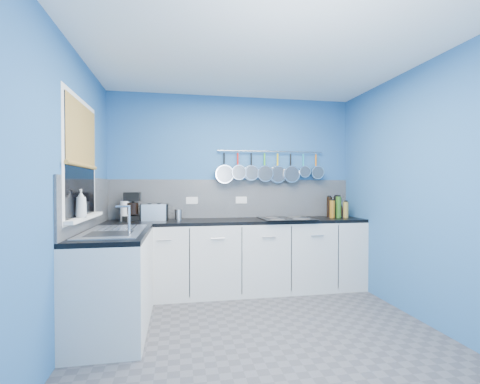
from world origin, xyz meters
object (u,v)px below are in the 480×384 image
object	(u,v)px
soap_bottle_b	(81,207)
paper_towel	(125,211)
coffee_maker	(132,207)
toaster	(154,212)
soap_bottle_a	(81,203)
canister	(178,215)
hob	(286,219)

from	to	relation	value
soap_bottle_b	paper_towel	size ratio (longest dim) A/B	0.72
coffee_maker	toaster	world-z (taller)	coffee_maker
soap_bottle_a	toaster	xyz separation A→B (m)	(0.52, 1.15, -0.17)
toaster	canister	distance (m)	0.29
paper_towel	coffee_maker	distance (m)	0.10
hob	soap_bottle_b	bearing A→B (deg)	-154.95
soap_bottle_a	canister	bearing A→B (deg)	55.17
canister	paper_towel	bearing A→B (deg)	-176.28
paper_towel	hob	bearing A→B (deg)	-3.06
coffee_maker	soap_bottle_b	bearing A→B (deg)	-101.13
toaster	paper_towel	bearing A→B (deg)	-178.64
toaster	soap_bottle_b	bearing A→B (deg)	-119.15
soap_bottle_a	coffee_maker	xyz separation A→B (m)	(0.26, 1.15, -0.10)
soap_bottle_a	soap_bottle_b	world-z (taller)	soap_bottle_a
soap_bottle_b	coffee_maker	bearing A→B (deg)	77.01
canister	soap_bottle_a	bearing A→B (deg)	-124.83
paper_towel	soap_bottle_a	bearing A→B (deg)	-99.40
soap_bottle_b	canister	xyz separation A→B (m)	(0.81, 1.15, -0.17)
soap_bottle_b	paper_towel	distance (m)	1.13
soap_bottle_a	coffee_maker	distance (m)	1.19
soap_bottle_b	coffee_maker	size ratio (longest dim) A/B	0.50
soap_bottle_a	canister	world-z (taller)	soap_bottle_a
soap_bottle_b	hob	bearing A→B (deg)	25.05
soap_bottle_a	hob	size ratio (longest dim) A/B	0.37
paper_towel	coffee_maker	world-z (taller)	coffee_maker
soap_bottle_b	coffee_maker	world-z (taller)	coffee_maker
hob	toaster	bearing A→B (deg)	175.08
soap_bottle_a	toaster	world-z (taller)	soap_bottle_a
soap_bottle_b	hob	world-z (taller)	soap_bottle_b
soap_bottle_a	paper_towel	distance (m)	1.15
soap_bottle_b	hob	xyz separation A→B (m)	(2.14, 1.00, -0.23)
coffee_maker	paper_towel	bearing A→B (deg)	-154.66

